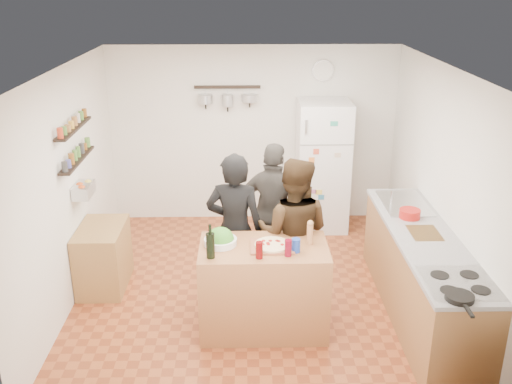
{
  "coord_description": "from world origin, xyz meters",
  "views": [
    {
      "loc": [
        -0.12,
        -5.71,
        3.36
      ],
      "look_at": [
        0.0,
        0.1,
        1.15
      ],
      "focal_mm": 40.0,
      "sensor_mm": 36.0,
      "label": 1
    }
  ],
  "objects_px": {
    "wall_clock": "(323,71)",
    "red_bowl": "(410,214)",
    "person_back": "(274,213)",
    "person_left": "(235,229)",
    "prep_island": "(264,288)",
    "counter_run": "(421,276)",
    "wine_bottle": "(210,246)",
    "fridge": "(322,166)",
    "person_center": "(293,234)",
    "pepper_mill": "(310,235)",
    "salad_bowl": "(220,242)",
    "skillet": "(459,297)",
    "salt_canister": "(296,245)",
    "side_table": "(103,257)"
  },
  "relations": [
    {
      "from": "wall_clock",
      "to": "red_bowl",
      "type": "bearing_deg",
      "value": -72.25
    },
    {
      "from": "person_back",
      "to": "red_bowl",
      "type": "xyz_separation_m",
      "value": [
        1.44,
        -0.39,
        0.15
      ]
    },
    {
      "from": "person_left",
      "to": "prep_island",
      "type": "bearing_deg",
      "value": 127.43
    },
    {
      "from": "counter_run",
      "to": "wall_clock",
      "type": "xyz_separation_m",
      "value": [
        -0.75,
        2.63,
        1.7
      ]
    },
    {
      "from": "wine_bottle",
      "to": "fridge",
      "type": "distance_m",
      "value": 3.06
    },
    {
      "from": "person_center",
      "to": "wall_clock",
      "type": "relative_size",
      "value": 5.53
    },
    {
      "from": "pepper_mill",
      "to": "salad_bowl",
      "type": "bearing_deg",
      "value": 180.0
    },
    {
      "from": "person_back",
      "to": "skillet",
      "type": "bearing_deg",
      "value": 144.05
    },
    {
      "from": "prep_island",
      "to": "person_back",
      "type": "bearing_deg",
      "value": 81.39
    },
    {
      "from": "fridge",
      "to": "salad_bowl",
      "type": "bearing_deg",
      "value": -118.16
    },
    {
      "from": "person_left",
      "to": "fridge",
      "type": "xyz_separation_m",
      "value": [
        1.18,
        1.96,
        0.06
      ]
    },
    {
      "from": "prep_island",
      "to": "red_bowl",
      "type": "relative_size",
      "value": 5.57
    },
    {
      "from": "wine_bottle",
      "to": "salad_bowl",
      "type": "bearing_deg",
      "value": 73.5
    },
    {
      "from": "salt_canister",
      "to": "person_back",
      "type": "bearing_deg",
      "value": 97.07
    },
    {
      "from": "salt_canister",
      "to": "wall_clock",
      "type": "xyz_separation_m",
      "value": [
        0.59,
        2.95,
        1.17
      ]
    },
    {
      "from": "person_center",
      "to": "skillet",
      "type": "xyz_separation_m",
      "value": [
        1.22,
        -1.47,
        0.11
      ]
    },
    {
      "from": "person_center",
      "to": "wall_clock",
      "type": "height_order",
      "value": "wall_clock"
    },
    {
      "from": "pepper_mill",
      "to": "salt_canister",
      "type": "xyz_separation_m",
      "value": [
        -0.15,
        -0.17,
        -0.03
      ]
    },
    {
      "from": "person_back",
      "to": "wine_bottle",
      "type": "bearing_deg",
      "value": 82.37
    },
    {
      "from": "person_back",
      "to": "wall_clock",
      "type": "xyz_separation_m",
      "value": [
        0.74,
        1.8,
        1.33
      ]
    },
    {
      "from": "person_back",
      "to": "skillet",
      "type": "xyz_separation_m",
      "value": [
        1.39,
        -2.05,
        0.12
      ]
    },
    {
      "from": "person_left",
      "to": "wall_clock",
      "type": "xyz_separation_m",
      "value": [
        1.18,
        2.29,
        1.31
      ]
    },
    {
      "from": "fridge",
      "to": "skillet",
      "type": "bearing_deg",
      "value": -79.52
    },
    {
      "from": "prep_island",
      "to": "person_back",
      "type": "distance_m",
      "value": 1.11
    },
    {
      "from": "prep_island",
      "to": "side_table",
      "type": "xyz_separation_m",
      "value": [
        -1.8,
        0.87,
        -0.09
      ]
    },
    {
      "from": "counter_run",
      "to": "pepper_mill",
      "type": "bearing_deg",
      "value": -172.77
    },
    {
      "from": "prep_island",
      "to": "fridge",
      "type": "distance_m",
      "value": 2.69
    },
    {
      "from": "wine_bottle",
      "to": "counter_run",
      "type": "relative_size",
      "value": 0.09
    },
    {
      "from": "person_left",
      "to": "person_back",
      "type": "distance_m",
      "value": 0.66
    },
    {
      "from": "side_table",
      "to": "person_left",
      "type": "bearing_deg",
      "value": -12.24
    },
    {
      "from": "pepper_mill",
      "to": "skillet",
      "type": "xyz_separation_m",
      "value": [
        1.09,
        -1.06,
        -0.07
      ]
    },
    {
      "from": "wine_bottle",
      "to": "pepper_mill",
      "type": "relative_size",
      "value": 1.23
    },
    {
      "from": "counter_run",
      "to": "side_table",
      "type": "distance_m",
      "value": 3.51
    },
    {
      "from": "person_left",
      "to": "skillet",
      "type": "relative_size",
      "value": 7.21
    },
    {
      "from": "wine_bottle",
      "to": "side_table",
      "type": "xyz_separation_m",
      "value": [
        -1.3,
        1.09,
        -0.67
      ]
    },
    {
      "from": "salt_canister",
      "to": "side_table",
      "type": "bearing_deg",
      "value": 154.72
    },
    {
      "from": "counter_run",
      "to": "person_back",
      "type": "bearing_deg",
      "value": 150.68
    },
    {
      "from": "skillet",
      "to": "fridge",
      "type": "height_order",
      "value": "fridge"
    },
    {
      "from": "prep_island",
      "to": "fridge",
      "type": "height_order",
      "value": "fridge"
    },
    {
      "from": "person_center",
      "to": "fridge",
      "type": "xyz_separation_m",
      "value": [
        0.57,
        2.05,
        0.07
      ]
    },
    {
      "from": "wine_bottle",
      "to": "wall_clock",
      "type": "bearing_deg",
      "value": 65.48
    },
    {
      "from": "prep_island",
      "to": "skillet",
      "type": "xyz_separation_m",
      "value": [
        1.54,
        -1.01,
        0.49
      ]
    },
    {
      "from": "person_left",
      "to": "fridge",
      "type": "bearing_deg",
      "value": -111.51
    },
    {
      "from": "fridge",
      "to": "salt_canister",
      "type": "bearing_deg",
      "value": -102.73
    },
    {
      "from": "salad_bowl",
      "to": "fridge",
      "type": "bearing_deg",
      "value": 61.84
    },
    {
      "from": "pepper_mill",
      "to": "person_center",
      "type": "bearing_deg",
      "value": 107.31
    },
    {
      "from": "wall_clock",
      "to": "person_center",
      "type": "bearing_deg",
      "value": -103.46
    },
    {
      "from": "salt_canister",
      "to": "fridge",
      "type": "relative_size",
      "value": 0.07
    },
    {
      "from": "salt_canister",
      "to": "prep_island",
      "type": "bearing_deg",
      "value": 158.2
    },
    {
      "from": "pepper_mill",
      "to": "wall_clock",
      "type": "relative_size",
      "value": 0.66
    }
  ]
}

